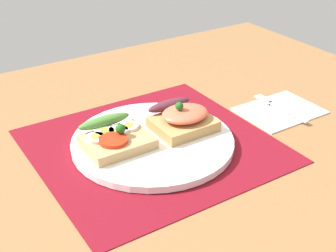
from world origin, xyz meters
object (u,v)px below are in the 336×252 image
Objects in this scene: plate at (153,142)px; sandwich_egg_tomato at (114,137)px; sandwich_salmon at (183,119)px; napkin at (280,110)px; fork at (279,107)px.

plate is 6.61cm from sandwich_egg_tomato.
napkin is at bearing -6.68° from sandwich_salmon.
sandwich_egg_tomato is at bearing 172.69° from sandwich_salmon.
sandwich_egg_tomato is at bearing 163.61° from plate.
fork is (26.84, -1.84, -0.12)cm from plate.
sandwich_egg_tomato is (-6.07, 1.79, 1.92)cm from plate.
sandwich_egg_tomato is 0.79× the size of fork.
plate is at bearing -177.94° from sandwich_salmon.
fork is (0.10, 0.36, 0.46)cm from napkin.
sandwich_egg_tomato is 12.32cm from sandwich_salmon.
sandwich_salmon reaches higher than plate.
napkin is at bearing -105.72° from fork.
sandwich_egg_tomato reaches higher than plate.
sandwich_salmon is 20.96cm from napkin.
plate is 2.02× the size of fork.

